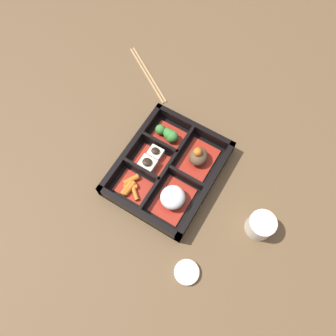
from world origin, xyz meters
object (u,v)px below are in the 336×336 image
at_px(bowl_rice, 173,198).
at_px(tea_cup, 261,225).
at_px(chopsticks, 148,74).
at_px(sauce_dish, 187,272).

distance_m(bowl_rice, tea_cup, 0.22).
height_order(bowl_rice, chopsticks, bowl_rice).
distance_m(bowl_rice, sauce_dish, 0.17).
bearing_deg(tea_cup, sauce_dish, -28.21).
relative_size(bowl_rice, tea_cup, 1.68).
height_order(bowl_rice, sauce_dish, bowl_rice).
height_order(tea_cup, sauce_dish, tea_cup).
relative_size(tea_cup, sauce_dish, 1.11).
xyz_separation_m(bowl_rice, sauce_dish, (0.13, 0.11, -0.02)).
bearing_deg(bowl_rice, sauce_dish, 41.45).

